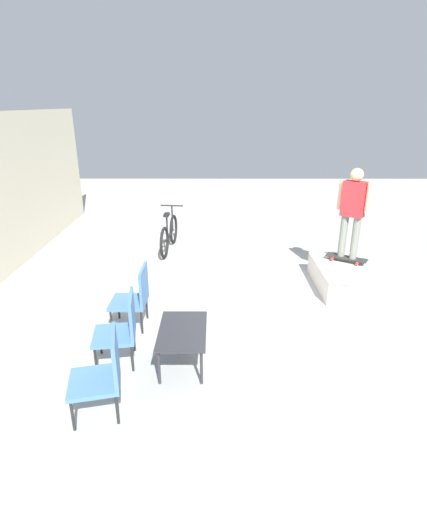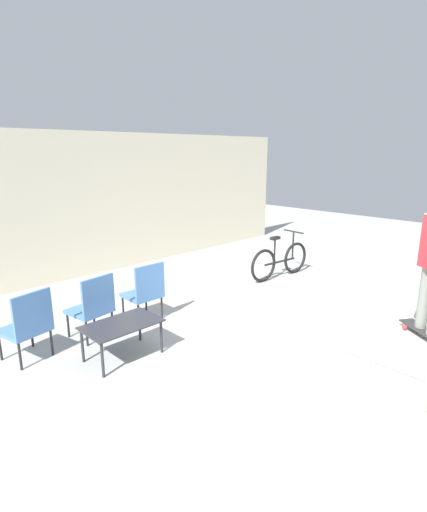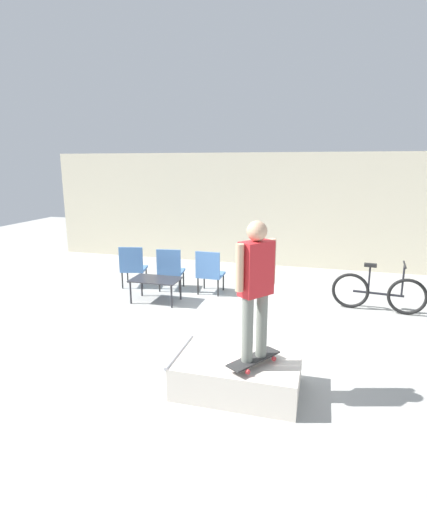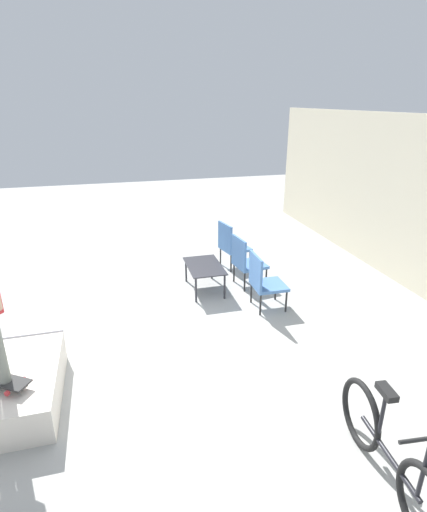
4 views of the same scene
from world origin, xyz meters
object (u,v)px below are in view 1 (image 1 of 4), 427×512
(person_skater, at_px, (353,207))
(patio_chair_center, at_px, (122,327))
(skateboard_on_ramp, at_px, (346,258))
(patio_chair_right, at_px, (135,296))
(bicycle, at_px, (169,235))
(coffee_table, at_px, (183,334))
(patio_chair_left, at_px, (103,372))
(skate_ramp_box, at_px, (343,277))

(person_skater, xyz_separation_m, patio_chair_center, (-2.45, 3.58, -0.94))
(skateboard_on_ramp, distance_m, patio_chair_center, 4.34)
(patio_chair_center, xyz_separation_m, patio_chair_right, (0.89, -0.00, 0.00))
(patio_chair_center, relative_size, patio_chair_right, 1.00)
(skateboard_on_ramp, distance_m, bicycle, 3.87)
(skateboard_on_ramp, height_order, coffee_table, skateboard_on_ramp)
(coffee_table, bearing_deg, patio_chair_right, 40.31)
(patio_chair_left, xyz_separation_m, bicycle, (5.11, -0.14, -0.14))
(coffee_table, bearing_deg, patio_chair_center, 88.93)
(person_skater, relative_size, patio_chair_right, 1.71)
(patio_chair_right, xyz_separation_m, bicycle, (3.33, -0.14, -0.14))
(patio_chair_left, bearing_deg, person_skater, 120.62)
(skateboard_on_ramp, relative_size, coffee_table, 0.75)
(patio_chair_left, bearing_deg, skateboard_on_ramp, 120.62)
(patio_chair_right, distance_m, bicycle, 3.33)
(skate_ramp_box, xyz_separation_m, patio_chair_left, (-3.13, 3.49, 0.30))
(coffee_table, distance_m, patio_chair_right, 1.18)
(skate_ramp_box, bearing_deg, coffee_table, 129.63)
(patio_chair_left, bearing_deg, patio_chair_center, 167.50)
(skateboard_on_ramp, relative_size, patio_chair_left, 0.76)
(patio_chair_center, bearing_deg, patio_chair_right, 171.83)
(bicycle, bearing_deg, person_skater, -111.21)
(skate_ramp_box, xyz_separation_m, patio_chair_center, (-2.24, 3.48, 0.30))
(patio_chair_left, bearing_deg, patio_chair_right, 167.51)
(skate_ramp_box, distance_m, coffee_table, 3.54)
(skateboard_on_ramp, bearing_deg, patio_chair_center, 67.01)
(coffee_table, distance_m, bicycle, 4.27)
(coffee_table, relative_size, patio_chair_center, 1.02)
(coffee_table, distance_m, patio_chair_left, 1.17)
(skateboard_on_ramp, distance_m, patio_chair_right, 3.91)
(skateboard_on_ramp, relative_size, patio_chair_right, 0.76)
(patio_chair_left, bearing_deg, coffee_table, 126.53)
(coffee_table, xyz_separation_m, patio_chair_right, (0.90, 0.76, 0.08))
(patio_chair_left, distance_m, patio_chair_right, 1.78)
(person_skater, height_order, patio_chair_center, person_skater)
(skate_ramp_box, relative_size, person_skater, 0.94)
(coffee_table, xyz_separation_m, bicycle, (4.23, 0.62, -0.05))
(skate_ramp_box, bearing_deg, bicycle, 59.44)
(skate_ramp_box, relative_size, coffee_table, 1.57)
(patio_chair_right, relative_size, bicycle, 0.56)
(patio_chair_right, bearing_deg, coffee_table, 40.85)
(coffee_table, bearing_deg, patio_chair_left, 138.95)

